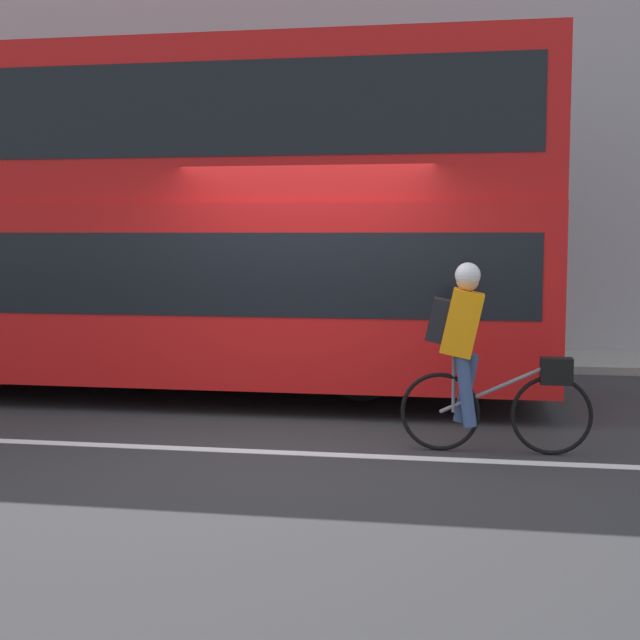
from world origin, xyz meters
The scene contains 7 objects.
ground_plane centered at (0.00, 0.00, 0.00)m, with size 80.00×80.00×0.00m, color #2D2D30.
road_center_line centered at (0.00, -0.11, 0.00)m, with size 50.00×0.14×0.01m, color silver.
sidewalk_curb centered at (0.00, 5.52, 0.05)m, with size 60.00×1.72×0.11m.
building_facade centered at (0.00, 6.53, 3.05)m, with size 60.00×0.30×6.11m.
bus centered at (-2.94, 2.47, 2.09)m, with size 10.84×2.57×3.79m.
cyclist_on_bike centered at (1.65, 0.20, 0.86)m, with size 1.59×0.32×1.60m.
trash_bin centered at (-3.41, 5.43, 0.52)m, with size 0.52×0.52×0.82m.
Camera 1 is at (1.61, -7.30, 1.83)m, focal length 50.00 mm.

